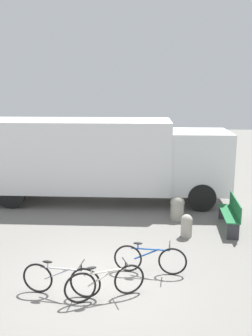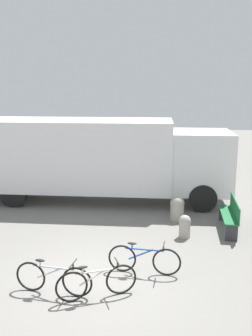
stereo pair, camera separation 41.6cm
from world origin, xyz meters
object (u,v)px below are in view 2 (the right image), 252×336
Objects in this scene: bicycle_middle at (97,282)px; bicycle_far at (144,259)px; park_bench at (231,213)px; bollard_far_bench at (177,208)px; delivery_truck at (98,156)px; bicycle_near at (53,278)px; bollard_near_bench at (185,226)px.

bicycle_far is (0.93, 1.12, 0.00)m from bicycle_middle.
park_bench reaches higher than bollard_far_bench.
park_bench is (4.49, -2.70, -1.19)m from delivery_truck.
bicycle_middle is (-3.44, -4.03, -0.17)m from park_bench.
park_bench is 2.24× the size of bollard_far_bench.
bicycle_near is 2.54× the size of bollard_near_bench.
delivery_truck is 3.75m from bollard_far_bench.
bicycle_near is at bearing -120.80° from bollard_far_bench.
bicycle_far is at bearing 36.93° from bicycle_near.
bollard_far_bench is at bearing 81.35° from bicycle_far.
bicycle_near is (-4.37, -3.96, -0.17)m from park_bench.
bicycle_near is at bearing -145.20° from bicycle_far.
delivery_truck is 6.80m from bicycle_near.
park_bench is at bearing 27.67° from bicycle_middle.
bicycle_far is (-2.51, -2.92, -0.17)m from park_bench.
bicycle_near is 1.06× the size of bicycle_middle.
bollard_far_bench is (2.91, -1.97, -1.30)m from delivery_truck.
park_bench is 2.70× the size of bollard_near_bench.
bollard_near_bench is at bearing -47.95° from delivery_truck.
park_bench is 3.85m from bicycle_far.
bollard_near_bench is 0.83× the size of bollard_far_bench.
delivery_truck is at bearing 115.05° from bicycle_far.
delivery_truck is 5.37m from park_bench.
bicycle_middle is at bearing 142.45° from park_bench.
park_bench is at bearing 49.94° from bicycle_near.
park_bench is 1.58m from bollard_near_bench.
bicycle_middle is 1.99× the size of bollard_far_bench.
park_bench is 5.30m from bicycle_middle.
bicycle_near is at bearing 135.04° from park_bench.
delivery_truck is 5.63× the size of bicycle_near.
delivery_truck reaches higher than park_bench.
bicycle_middle is 0.94× the size of bicycle_far.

